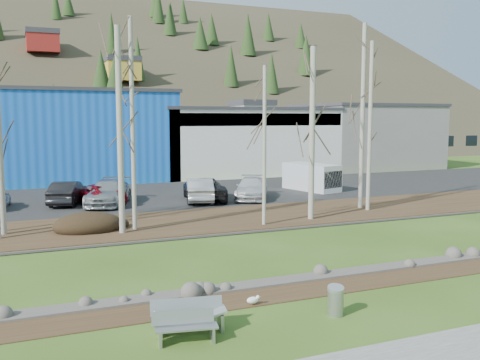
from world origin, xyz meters
name	(u,v)px	position (x,y,z in m)	size (l,w,h in m)	color
ground	(359,307)	(0.00, 0.00, 0.00)	(200.00, 200.00, 0.00)	#2F4C13
footpath	(442,352)	(0.00, -3.50, 0.02)	(80.00, 2.00, 0.04)	#5F605C
dirt_strip	(323,287)	(0.00, 2.10, 0.01)	(80.00, 1.80, 0.03)	#382616
near_bank_rocks	(308,279)	(0.00, 3.10, 0.00)	(80.00, 0.80, 0.50)	#47423D
river	(261,253)	(0.00, 7.20, 0.00)	(80.00, 8.00, 0.90)	black
far_bank_rocks	(226,234)	(0.00, 11.30, 0.00)	(80.00, 0.80, 0.46)	#47423D
far_bank	(206,221)	(0.00, 14.50, 0.07)	(80.00, 7.00, 0.15)	#382616
parking_lot	(159,196)	(0.00, 25.00, 0.07)	(80.00, 14.00, 0.14)	black
building_blue	(58,135)	(-6.00, 39.00, 4.16)	(20.40, 12.24, 8.30)	#1150B8
building_white	(238,140)	(12.00, 38.98, 3.41)	(18.36, 12.24, 6.80)	white
building_grey	(364,136)	(28.00, 39.00, 3.66)	(14.28, 12.24, 7.30)	gray
hillside	(73,49)	(0.00, 84.00, 17.50)	(160.00, 72.00, 35.00)	#312C1E
bench_intact	(185,327)	(-5.66, -0.43, 0.41)	(1.68, 0.78, 0.81)	#9EA0A3
bench_damaged	(189,315)	(-5.36, 0.22, 0.44)	(2.04, 0.96, 0.87)	#9EA0A3
litter_bin	(335,302)	(-1.06, -0.32, 0.40)	(0.47, 0.47, 0.81)	#9EA0A3
seagull	(253,300)	(-2.96, 1.36, 0.18)	(0.45, 0.22, 0.33)	gold
dirt_mound	(88,224)	(-6.38, 14.07, 0.49)	(3.45, 2.43, 0.68)	black
birch_3	(133,125)	(-4.14, 13.48, 5.43)	(0.22, 0.22, 10.55)	#AFAA9E
birch_4	(120,131)	(-4.89, 12.83, 5.13)	(0.29, 0.29, 9.96)	#AFAA9E
birch_5	(264,146)	(2.43, 12.03, 4.29)	(0.20, 0.20, 8.29)	#AFAA9E
birch_6	(312,134)	(5.51, 12.45, 4.88)	(0.31, 0.31, 9.47)	#AFAA9E
birch_7	(370,127)	(10.24, 13.68, 5.23)	(0.25, 0.25, 10.16)	#AFAA9E
birch_8	(362,117)	(10.31, 14.57, 5.82)	(0.27, 0.27, 11.34)	#AFAA9E
car_1	(68,193)	(-6.59, 23.05, 0.90)	(1.61, 4.61, 1.52)	black
car_2	(98,194)	(-4.79, 22.27, 0.81)	(2.24, 4.85, 1.35)	maroon
car_3	(108,193)	(-4.17, 21.82, 0.93)	(2.22, 5.46, 1.59)	#919598
car_4	(199,190)	(1.72, 20.78, 0.94)	(1.68, 4.83, 1.59)	#BBBCBE
car_5	(204,189)	(2.20, 21.18, 0.92)	(2.59, 5.63, 1.56)	black
car_6	(251,188)	(5.48, 20.60, 0.88)	(2.08, 5.11, 1.48)	silver
van_white	(313,177)	(11.66, 22.72, 1.17)	(3.00, 5.03, 2.06)	white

